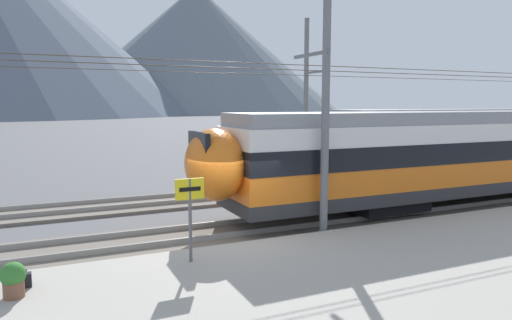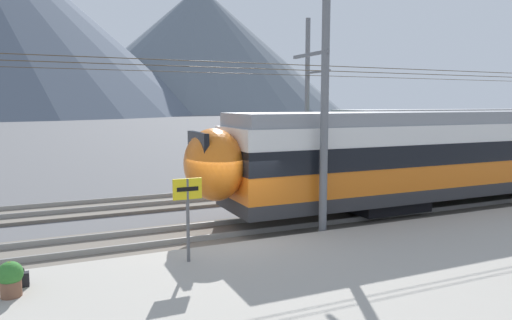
# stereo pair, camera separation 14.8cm
# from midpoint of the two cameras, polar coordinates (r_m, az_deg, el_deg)

# --- Properties ---
(ground_plane) EXTENTS (400.00, 400.00, 0.00)m
(ground_plane) POSITION_cam_midpoint_polar(r_m,az_deg,el_deg) (13.91, -2.06, -10.47)
(ground_plane) COLOR #565659
(platform_slab) EXTENTS (120.00, 8.55, 0.36)m
(platform_slab) POSITION_cam_midpoint_polar(r_m,az_deg,el_deg) (9.66, 9.71, -17.45)
(platform_slab) COLOR #A39E93
(platform_slab) RESTS_ON ground
(track_near) EXTENTS (120.00, 3.00, 0.28)m
(track_near) POSITION_cam_midpoint_polar(r_m,az_deg,el_deg) (15.02, -3.89, -8.89)
(track_near) COLOR #6B6359
(track_near) RESTS_ON ground
(track_far) EXTENTS (120.00, 3.00, 0.28)m
(track_far) POSITION_cam_midpoint_polar(r_m,az_deg,el_deg) (20.07, -9.26, -4.93)
(track_far) COLOR #6B6359
(track_far) RESTS_ON ground
(catenary_mast_mid) EXTENTS (49.79, 2.03, 7.72)m
(catenary_mast_mid) POSITION_cam_midpoint_polar(r_m,az_deg,el_deg) (14.19, 8.39, 6.32)
(catenary_mast_mid) COLOR slate
(catenary_mast_mid) RESTS_ON ground
(catenary_mast_far_side) EXTENTS (49.79, 2.23, 8.44)m
(catenary_mast_far_side) POSITION_cam_midpoint_polar(r_m,az_deg,el_deg) (24.16, 6.62, 7.32)
(catenary_mast_far_side) COLOR slate
(catenary_mast_far_side) RESTS_ON ground
(platform_sign) EXTENTS (0.70, 0.08, 2.03)m
(platform_sign) POSITION_cam_midpoint_polar(r_m,az_deg,el_deg) (11.24, -7.99, -4.96)
(platform_sign) COLOR #59595B
(platform_sign) RESTS_ON platform_slab
(handbag_beside_passenger) EXTENTS (0.32, 0.18, 0.43)m
(handbag_beside_passenger) POSITION_cam_midpoint_polar(r_m,az_deg,el_deg) (11.10, -26.47, -12.95)
(handbag_beside_passenger) COLOR black
(handbag_beside_passenger) RESTS_ON platform_slab
(potted_plant_platform_edge) EXTENTS (0.48, 0.48, 0.71)m
(potted_plant_platform_edge) POSITION_cam_midpoint_polar(r_m,az_deg,el_deg) (10.58, -27.48, -12.60)
(potted_plant_platform_edge) COLOR brown
(potted_plant_platform_edge) RESTS_ON platform_slab
(mountain_central_peak) EXTENTS (143.24, 143.24, 62.51)m
(mountain_central_peak) POSITION_cam_midpoint_polar(r_m,az_deg,el_deg) (242.47, -6.78, 13.26)
(mountain_central_peak) COLOR slate
(mountain_central_peak) RESTS_ON ground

